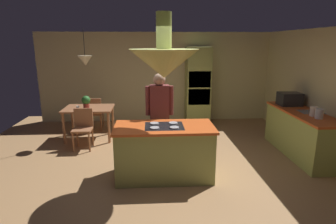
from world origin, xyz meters
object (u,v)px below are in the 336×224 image
object	(u,v)px
kitchen_island	(164,151)
potted_plant_on_table	(86,101)
oven_tower	(198,86)
microwave_on_counter	(290,99)
chair_by_back_wall	(95,112)
cup_on_table	(78,108)
person_at_island	(160,112)
dining_table	(89,112)
chair_facing_island	(83,126)
canister_flour	(319,114)
canister_sugar	(314,111)

from	to	relation	value
kitchen_island	potted_plant_on_table	xyz separation A→B (m)	(-1.73, 2.02, 0.47)
kitchen_island	potted_plant_on_table	world-z (taller)	potted_plant_on_table
oven_tower	microwave_on_counter	xyz separation A→B (m)	(1.74, -1.83, -0.02)
microwave_on_counter	kitchen_island	bearing A→B (deg)	-153.61
chair_by_back_wall	kitchen_island	bearing A→B (deg)	121.82
kitchen_island	cup_on_table	distance (m)	2.70
person_at_island	potted_plant_on_table	xyz separation A→B (m)	(-1.67, 1.33, -0.06)
oven_tower	cup_on_table	world-z (taller)	oven_tower
dining_table	microwave_on_counter	size ratio (longest dim) A/B	2.47
kitchen_island	dining_table	distance (m)	2.71
chair_facing_island	canister_flour	xyz separation A→B (m)	(4.54, -1.17, 0.50)
kitchen_island	canister_flour	size ratio (longest dim) A/B	9.04
chair_facing_island	canister_sugar	bearing A→B (deg)	-12.28
potted_plant_on_table	microwave_on_counter	bearing A→B (deg)	-7.58
canister_flour	canister_sugar	distance (m)	0.18
dining_table	chair_facing_island	world-z (taller)	chair_facing_island
canister_flour	canister_sugar	xyz separation A→B (m)	(0.00, 0.18, -0.00)
chair_facing_island	microwave_on_counter	size ratio (longest dim) A/B	1.89
cup_on_table	canister_flour	xyz separation A→B (m)	(4.73, -1.60, 0.20)
kitchen_island	canister_flour	world-z (taller)	canister_flour
potted_plant_on_table	microwave_on_counter	world-z (taller)	microwave_on_counter
dining_table	potted_plant_on_table	bearing A→B (deg)	-109.10
oven_tower	canister_flour	xyz separation A→B (m)	(1.74, -2.95, -0.07)
kitchen_island	potted_plant_on_table	distance (m)	2.70
person_at_island	microwave_on_counter	world-z (taller)	person_at_island
oven_tower	potted_plant_on_table	distance (m)	3.09
chair_by_back_wall	potted_plant_on_table	world-z (taller)	potted_plant_on_table
kitchen_island	canister_sugar	world-z (taller)	canister_sugar
microwave_on_counter	oven_tower	bearing A→B (deg)	133.49
kitchen_island	dining_table	world-z (taller)	kitchen_island
cup_on_table	potted_plant_on_table	bearing A→B (deg)	37.29
potted_plant_on_table	dining_table	bearing A→B (deg)	70.90
cup_on_table	canister_sugar	distance (m)	4.95
dining_table	chair_by_back_wall	bearing A→B (deg)	90.00
oven_tower	person_at_island	bearing A→B (deg)	-114.32
canister_sugar	canister_flour	bearing A→B (deg)	-90.00
kitchen_island	microwave_on_counter	xyz separation A→B (m)	(2.84, 1.41, 0.59)
chair_facing_island	chair_by_back_wall	size ratio (longest dim) A/B	1.00
chair_facing_island	potted_plant_on_table	xyz separation A→B (m)	(-0.03, 0.56, 0.42)
dining_table	canister_flour	size ratio (longest dim) A/B	6.16
oven_tower	canister_sugar	bearing A→B (deg)	-57.87
potted_plant_on_table	kitchen_island	bearing A→B (deg)	-49.40
canister_sugar	chair_by_back_wall	bearing A→B (deg)	153.46
potted_plant_on_table	canister_sugar	bearing A→B (deg)	-18.68
canister_sugar	microwave_on_counter	distance (m)	0.94
kitchen_island	chair_by_back_wall	bearing A→B (deg)	121.82
oven_tower	canister_sugar	distance (m)	3.27
kitchen_island	cup_on_table	size ratio (longest dim) A/B	18.50
kitchen_island	canister_sugar	bearing A→B (deg)	9.44
chair_facing_island	potted_plant_on_table	distance (m)	0.70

